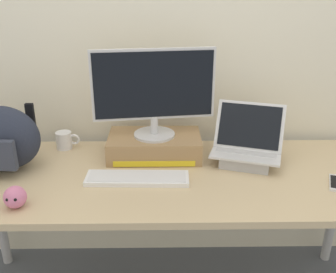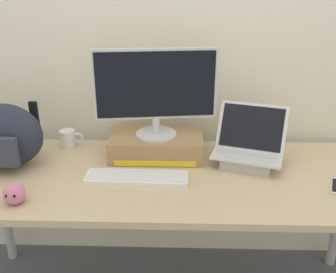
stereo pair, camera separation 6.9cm
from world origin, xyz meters
name	(u,v)px [view 2 (the right image)]	position (x,y,z in m)	size (l,w,h in m)	color
back_wall	(171,29)	(0.00, 0.47, 1.30)	(7.00, 0.10, 2.60)	silver
desk	(168,187)	(0.00, 0.00, 0.67)	(1.99, 0.74, 0.74)	tan
toner_box_yellow	(156,145)	(-0.06, 0.19, 0.79)	(0.44, 0.26, 0.10)	#9E7A51
desktop_monitor	(156,91)	(-0.06, 0.19, 1.06)	(0.56, 0.19, 0.41)	silver
open_laptop	(248,153)	(0.37, 0.12, 0.79)	(0.37, 0.32, 0.26)	#ADADB2
external_keyboard	(137,177)	(-0.13, -0.06, 0.75)	(0.44, 0.13, 0.02)	white
messenger_backpack	(6,136)	(-0.73, 0.07, 0.88)	(0.35, 0.26, 0.29)	#232838
coffee_mug	(68,138)	(-0.52, 0.28, 0.78)	(0.12, 0.08, 0.09)	silver
plush_toy	(15,193)	(-0.58, -0.26, 0.78)	(0.09, 0.09, 0.09)	#CC7099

